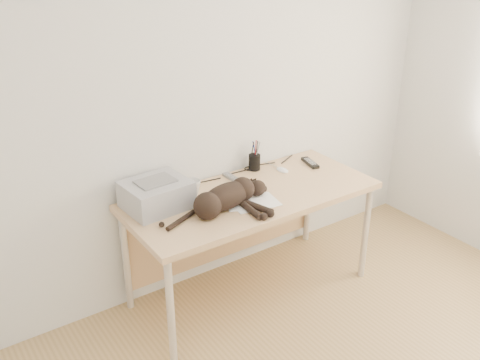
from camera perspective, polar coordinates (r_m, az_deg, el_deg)
wall_back at (r=3.42m, az=-2.19°, el=9.25°), size 3.50×0.00×3.50m
desk at (r=3.47m, az=0.42°, el=-2.87°), size 1.60×0.70×0.74m
printer at (r=3.18m, az=-8.92°, el=-1.51°), size 0.39×0.34×0.17m
papers at (r=3.23m, az=1.28°, el=-2.39°), size 0.35×0.29×0.01m
cat at (r=3.12m, az=-1.67°, el=-2.04°), size 0.73×0.34×0.16m
mug at (r=3.31m, az=-5.11°, el=-0.83°), size 0.13×0.13×0.10m
pen_cup at (r=3.65m, az=1.55°, el=1.95°), size 0.08×0.08×0.20m
remote_grey at (r=3.53m, az=-0.87°, el=0.24°), size 0.05×0.17×0.02m
remote_black at (r=3.79m, az=7.49°, el=1.83°), size 0.09×0.19×0.02m
mouse at (r=3.66m, az=4.54°, el=1.22°), size 0.07×0.10×0.03m
cable_tangle at (r=3.57m, az=-1.62°, el=0.49°), size 1.36×0.07×0.01m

